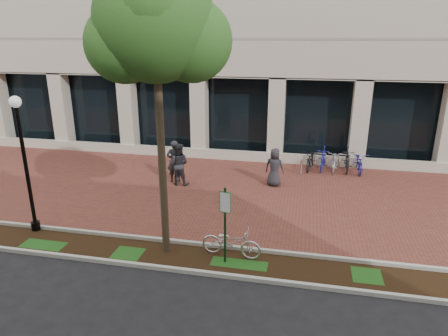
% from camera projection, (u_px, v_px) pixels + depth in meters
% --- Properties ---
extents(ground, '(120.00, 120.00, 0.00)m').
position_uv_depth(ground, '(216.00, 191.00, 16.57)').
color(ground, black).
rests_on(ground, ground).
extents(brick_plaza, '(40.00, 9.00, 0.01)m').
position_uv_depth(brick_plaza, '(216.00, 191.00, 16.57)').
color(brick_plaza, brown).
rests_on(brick_plaza, ground).
extents(planting_strip, '(40.00, 1.50, 0.01)m').
position_uv_depth(planting_strip, '(176.00, 256.00, 11.70)').
color(planting_strip, black).
rests_on(planting_strip, ground).
extents(curb_plaza_side, '(40.00, 0.12, 0.12)m').
position_uv_depth(curb_plaza_side, '(184.00, 242.00, 12.37)').
color(curb_plaza_side, '#B5B6AB').
rests_on(curb_plaza_side, ground).
extents(curb_street_side, '(40.00, 0.12, 0.12)m').
position_uv_depth(curb_street_side, '(167.00, 269.00, 10.98)').
color(curb_street_side, '#B5B6AB').
rests_on(curb_street_side, ground).
extents(parking_sign, '(0.34, 0.07, 2.28)m').
position_uv_depth(parking_sign, '(225.00, 216.00, 10.93)').
color(parking_sign, '#133416').
rests_on(parking_sign, ground).
extents(lamppost, '(0.36, 0.36, 4.45)m').
position_uv_depth(lamppost, '(24.00, 158.00, 12.50)').
color(lamppost, black).
rests_on(lamppost, ground).
extents(street_tree, '(3.67, 3.06, 8.01)m').
position_uv_depth(street_tree, '(157.00, 31.00, 10.04)').
color(street_tree, '#4B3D2B').
rests_on(street_tree, ground).
extents(locked_bicycle, '(1.83, 0.78, 0.93)m').
position_uv_depth(locked_bicycle, '(231.00, 242.00, 11.58)').
color(locked_bicycle, silver).
rests_on(locked_bicycle, ground).
extents(pedestrian_left, '(0.81, 0.69, 1.88)m').
position_uv_depth(pedestrian_left, '(175.00, 161.00, 17.40)').
color(pedestrian_left, '#242528').
rests_on(pedestrian_left, ground).
extents(pedestrian_mid, '(0.90, 0.70, 1.84)m').
position_uv_depth(pedestrian_mid, '(179.00, 164.00, 17.06)').
color(pedestrian_mid, '#28282D').
rests_on(pedestrian_mid, ground).
extents(pedestrian_right, '(0.88, 0.64, 1.66)m').
position_uv_depth(pedestrian_right, '(274.00, 167.00, 16.96)').
color(pedestrian_right, '#28282D').
rests_on(pedestrian_right, ground).
extents(bollard, '(0.12, 0.12, 0.85)m').
position_uv_depth(bollard, '(302.00, 166.00, 18.37)').
color(bollard, silver).
rests_on(bollard, ground).
extents(bike_rack_cluster, '(3.05, 1.99, 1.11)m').
position_uv_depth(bike_rack_cluster, '(335.00, 160.00, 19.01)').
color(bike_rack_cluster, black).
rests_on(bike_rack_cluster, ground).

